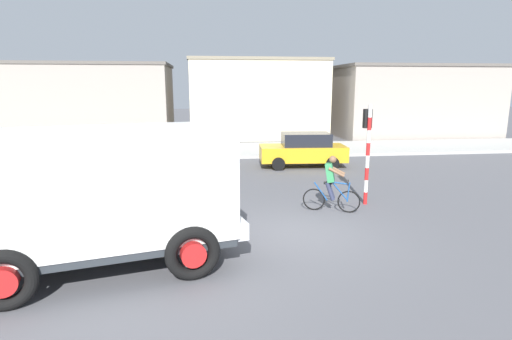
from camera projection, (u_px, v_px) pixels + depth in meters
ground_plane at (296, 234)px, 10.53m from camera, size 120.00×120.00×0.00m
sidewalk_far at (245, 150)px, 23.84m from camera, size 80.00×5.00×0.16m
truck_foreground at (102, 190)px, 8.35m from camera, size 5.84×3.74×2.90m
cyclist at (331, 184)px, 12.28m from camera, size 1.63×0.74×1.72m
traffic_light_pole at (368, 140)px, 12.87m from camera, size 0.24×0.43×3.20m
car_red_near at (303, 150)px, 19.18m from camera, size 4.09×2.06×1.60m
car_white_mid at (81, 157)px, 17.27m from camera, size 4.19×2.28×1.60m
pedestrian_near_kerb at (201, 149)px, 19.03m from camera, size 0.34×0.22×1.62m
building_corner_left at (96, 102)px, 28.63m from camera, size 10.45×6.40×5.28m
building_mid_block at (257, 98)px, 30.38m from camera, size 9.88×6.16×5.67m
building_corner_right at (406, 101)px, 31.42m from camera, size 11.46×8.13×5.25m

